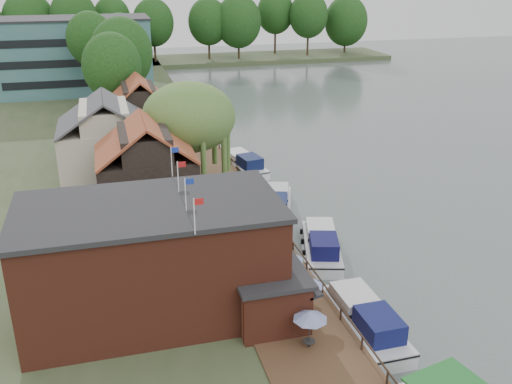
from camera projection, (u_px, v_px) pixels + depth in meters
ground at (381, 283)px, 40.74m from camera, size 260.00×260.00×0.00m
quay_deck at (239, 225)px, 47.38m from camera, size 6.00×50.00×0.10m
quay_rail at (269, 214)px, 48.32m from camera, size 0.20×49.00×1.00m
pub at (185, 256)px, 34.72m from camera, size 20.00×11.00×7.30m
hotel_block at (74, 55)px, 95.53m from camera, size 25.40×12.40×12.30m
cottage_a at (146, 169)px, 47.71m from camera, size 8.60×7.60×8.50m
cottage_b at (106, 139)px, 55.95m from camera, size 9.60×8.60×8.50m
cottage_c at (140, 115)px, 64.99m from camera, size 7.60×7.60×8.50m
willow at (190, 138)px, 52.93m from camera, size 8.60×8.60×10.43m
umbrella_0 at (310, 329)px, 31.68m from camera, size 1.97×1.97×2.38m
umbrella_1 at (307, 295)px, 34.98m from camera, size 1.95×1.95×2.38m
umbrella_2 at (287, 269)px, 37.96m from camera, size 2.27×2.27×2.38m
umbrella_3 at (276, 257)px, 39.55m from camera, size 2.37×2.37×2.38m
umbrella_4 at (255, 232)px, 43.21m from camera, size 2.02×2.02×2.38m
umbrella_5 at (251, 224)px, 44.57m from camera, size 2.30×2.30×2.38m
umbrella_6 at (245, 205)px, 48.13m from camera, size 2.38×2.38×2.38m
cruiser_0 at (365, 315)px, 34.88m from camera, size 3.22×9.67×2.33m
cruiser_1 at (322, 241)px, 44.35m from camera, size 5.54×9.80×2.24m
cruiser_2 at (276, 202)px, 51.76m from camera, size 5.98×10.05×2.30m
cruiser_3 at (243, 162)px, 62.48m from camera, size 4.70×9.64×2.21m
bank_tree_0 at (114, 85)px, 70.07m from camera, size 7.15×7.15×12.82m
bank_tree_1 at (123, 69)px, 78.19m from camera, size 8.40×8.40×13.90m
bank_tree_2 at (92, 59)px, 86.22m from camera, size 7.06×7.06×14.00m
bank_tree_3 at (110, 51)px, 102.55m from camera, size 6.71×6.71×11.62m
bank_tree_4 at (102, 46)px, 110.95m from camera, size 7.96×7.96×11.22m
bank_tree_5 at (121, 41)px, 118.26m from camera, size 8.27×8.27×11.24m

